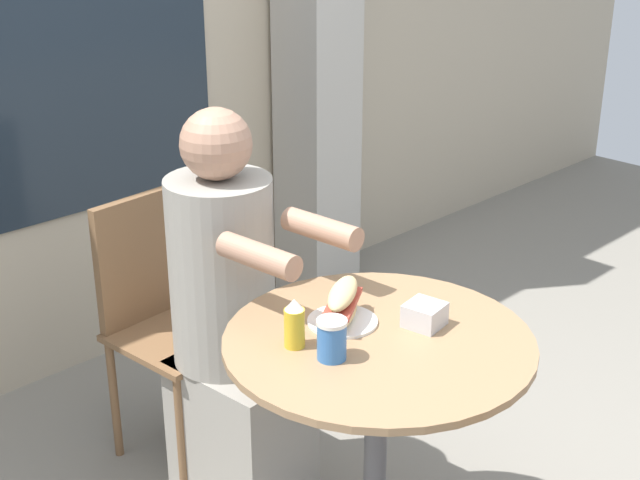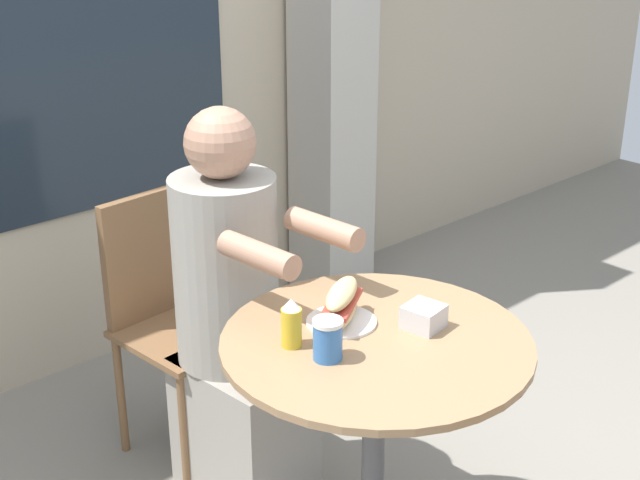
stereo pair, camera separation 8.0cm
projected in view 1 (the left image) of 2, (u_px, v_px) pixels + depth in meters
name	position (u px, v px, depth m)	size (l,w,h in m)	color
storefront_wall	(26.00, 1.00, 3.00)	(8.00, 0.09, 2.80)	#B7A88E
lattice_pillar	(317.00, 28.00, 3.71)	(0.28, 0.28, 2.40)	#B2ADA3
cafe_table	(377.00, 405.00, 2.26)	(0.77, 0.77, 0.74)	#997551
diner_chair	(162.00, 304.00, 2.85)	(0.41, 0.41, 0.87)	brown
seated_diner	(232.00, 334.00, 2.62)	(0.34, 0.56, 1.22)	gray
sandwich_on_plate	(343.00, 306.00, 2.25)	(0.20, 0.18, 0.10)	white
drink_cup	(332.00, 339.00, 2.08)	(0.07, 0.07, 0.10)	#336BB7
napkin_box	(425.00, 315.00, 2.24)	(0.10, 0.10, 0.06)	silver
condiment_bottle	(294.00, 324.00, 2.13)	(0.05, 0.05, 0.13)	gold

